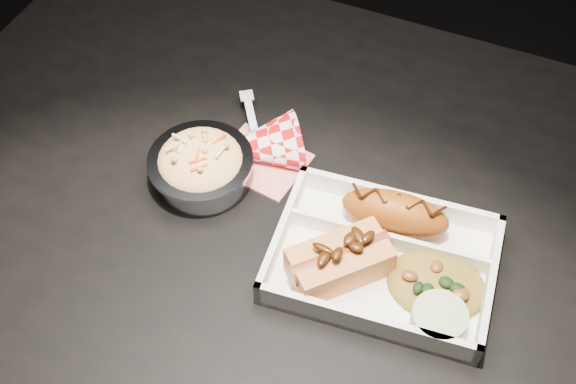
% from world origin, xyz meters
% --- Properties ---
extents(dining_table, '(1.20, 0.80, 0.75)m').
position_xyz_m(dining_table, '(0.00, 0.00, 0.66)').
color(dining_table, black).
rests_on(dining_table, ground).
extents(food_tray, '(0.27, 0.20, 0.04)m').
position_xyz_m(food_tray, '(0.07, -0.04, 0.76)').
color(food_tray, white).
rests_on(food_tray, dining_table).
extents(fried_pastry, '(0.13, 0.06, 0.05)m').
position_xyz_m(fried_pastry, '(0.06, 0.02, 0.78)').
color(fried_pastry, '#9D490F').
rests_on(fried_pastry, food_tray).
extents(hotdog, '(0.12, 0.12, 0.06)m').
position_xyz_m(hotdog, '(0.03, -0.07, 0.78)').
color(hotdog, '#E38F4D').
rests_on(hotdog, food_tray).
extents(fried_rice_mound, '(0.12, 0.10, 0.03)m').
position_xyz_m(fried_rice_mound, '(0.14, -0.04, 0.77)').
color(fried_rice_mound, olive).
rests_on(fried_rice_mound, food_tray).
extents(cupcake_liner, '(0.06, 0.06, 0.03)m').
position_xyz_m(cupcake_liner, '(0.15, -0.09, 0.77)').
color(cupcake_liner, '#B6CD9B').
rests_on(cupcake_liner, food_tray).
extents(foil_coleslaw_cup, '(0.13, 0.13, 0.07)m').
position_xyz_m(foil_coleslaw_cup, '(-0.18, -0.01, 0.78)').
color(foil_coleslaw_cup, silver).
rests_on(foil_coleslaw_cup, dining_table).
extents(napkin_fork, '(0.15, 0.16, 0.10)m').
position_xyz_m(napkin_fork, '(-0.14, 0.06, 0.77)').
color(napkin_fork, red).
rests_on(napkin_fork, dining_table).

